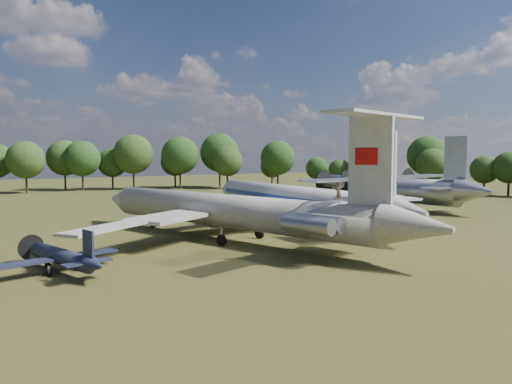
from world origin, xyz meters
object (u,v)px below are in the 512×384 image
tu104_jet (292,204)px  an12_transport (385,192)px  small_prop_west (62,261)px  il62_airliner (228,217)px  person_on_il62 (338,192)px

tu104_jet → an12_transport: an12_transport is taller
small_prop_west → an12_transport: bearing=5.0°
an12_transport → small_prop_west: bearing=-165.8°
il62_airliner → tu104_jet: size_ratio=1.02×
an12_transport → person_on_il62: bearing=-147.4°
an12_transport → small_prop_west: size_ratio=3.03×
tu104_jet → an12_transport: 26.11m
person_on_il62 → an12_transport: bearing=-158.3°
an12_transport → tu104_jet: bearing=-171.0°
il62_airliner → person_on_il62: size_ratio=26.70×
il62_airliner → tu104_jet: bearing=13.0°
tu104_jet → small_prop_west: size_ratio=3.81×
an12_transport → small_prop_west: 62.37m
il62_airliner → small_prop_west: size_ratio=3.87×
small_prop_west → person_on_il62: person_on_il62 is taller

